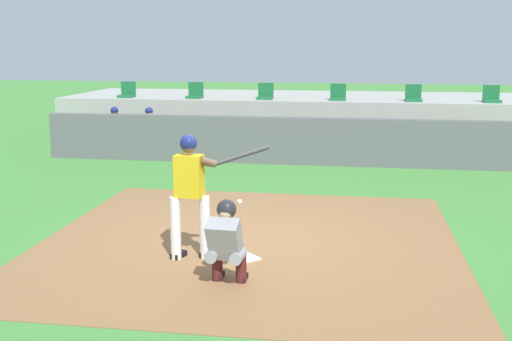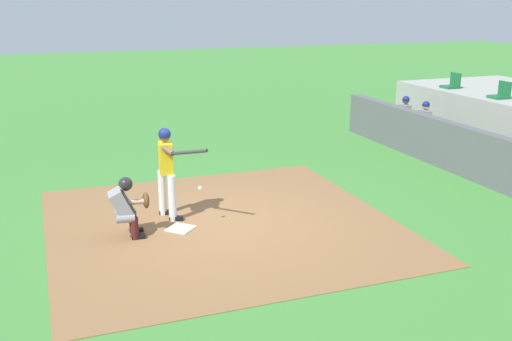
% 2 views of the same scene
% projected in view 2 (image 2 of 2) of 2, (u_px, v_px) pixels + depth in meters
% --- Properties ---
extents(ground_plane, '(80.00, 80.00, 0.00)m').
position_uv_depth(ground_plane, '(222.00, 224.00, 11.35)').
color(ground_plane, '#428438').
extents(dirt_infield, '(6.40, 6.40, 0.01)m').
position_uv_depth(dirt_infield, '(222.00, 224.00, 11.35)').
color(dirt_infield, olive).
rests_on(dirt_infield, ground).
extents(home_plate, '(0.62, 0.62, 0.02)m').
position_uv_depth(home_plate, '(181.00, 228.00, 11.08)').
color(home_plate, white).
rests_on(home_plate, dirt_infield).
extents(batter_at_plate, '(1.35, 0.71, 1.80)m').
position_uv_depth(batter_at_plate, '(167.00, 167.00, 11.38)').
color(batter_at_plate, silver).
rests_on(batter_at_plate, ground).
extents(catcher_crouched, '(0.50, 1.74, 1.13)m').
position_uv_depth(catcher_crouched, '(127.00, 205.00, 10.59)').
color(catcher_crouched, gray).
rests_on(catcher_crouched, ground).
extents(dugout_wall, '(13.00, 0.30, 1.20)m').
position_uv_depth(dugout_wall, '(498.00, 163.00, 13.35)').
color(dugout_wall, '#59595E').
rests_on(dugout_wall, ground).
extents(dugout_player_0, '(0.49, 0.70, 1.30)m').
position_uv_depth(dugout_player_0, '(401.00, 116.00, 18.20)').
color(dugout_player_0, '#939399').
rests_on(dugout_player_0, ground).
extents(dugout_player_1, '(0.49, 0.70, 1.30)m').
position_uv_depth(dugout_player_1, '(421.00, 123.00, 17.29)').
color(dugout_player_1, '#939399').
rests_on(dugout_player_1, ground).
extents(stadium_seat_0, '(0.46, 0.46, 0.48)m').
position_uv_depth(stadium_seat_0, '(452.00, 84.00, 18.93)').
color(stadium_seat_0, '#196033').
rests_on(stadium_seat_0, stands_platform).
extents(stadium_seat_1, '(0.46, 0.46, 0.48)m').
position_uv_depth(stadium_seat_1, '(501.00, 94.00, 16.98)').
color(stadium_seat_1, '#196033').
rests_on(stadium_seat_1, stands_platform).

